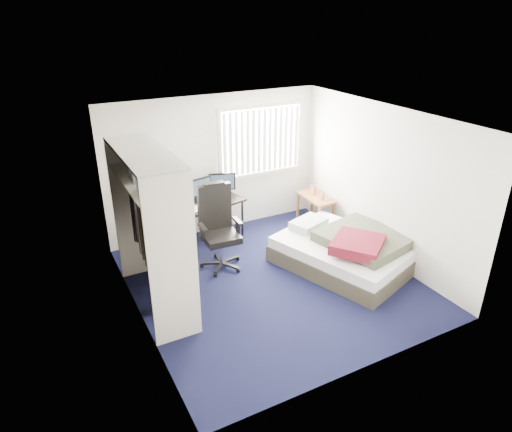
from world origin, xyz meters
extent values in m
plane|color=black|center=(0.00, 0.00, 0.00)|extent=(4.20, 4.20, 0.00)
plane|color=silver|center=(0.00, 2.10, 1.25)|extent=(4.00, 0.00, 4.00)
plane|color=silver|center=(0.00, -2.10, 1.25)|extent=(4.00, 0.00, 4.00)
plane|color=silver|center=(-2.00, 0.00, 1.25)|extent=(0.00, 4.20, 4.20)
plane|color=silver|center=(2.00, 0.00, 1.25)|extent=(0.00, 4.20, 4.20)
plane|color=white|center=(0.00, 0.00, 2.50)|extent=(4.20, 4.20, 0.00)
cube|color=white|center=(0.90, 2.08, 1.60)|extent=(1.60, 0.02, 1.20)
cube|color=beige|center=(0.90, 2.05, 2.23)|extent=(1.72, 0.06, 0.06)
cube|color=beige|center=(0.90, 2.05, 0.97)|extent=(1.72, 0.06, 0.06)
cube|color=white|center=(0.90, 2.02, 1.60)|extent=(1.60, 0.04, 1.16)
cube|color=beige|center=(-1.70, -0.60, 1.10)|extent=(0.60, 0.04, 2.20)
cube|color=beige|center=(-1.70, 1.20, 1.10)|extent=(0.60, 0.04, 2.20)
cube|color=beige|center=(-1.70, 0.30, 2.20)|extent=(0.60, 1.80, 0.04)
cube|color=beige|center=(-1.70, 0.30, 1.82)|extent=(0.56, 1.74, 0.03)
cylinder|color=silver|center=(-1.70, 0.30, 1.70)|extent=(0.03, 1.72, 0.03)
cube|color=#26262B|center=(-1.70, 0.20, 1.25)|extent=(0.38, 1.10, 0.90)
cube|color=beige|center=(-1.38, 0.75, 1.10)|extent=(0.03, 0.90, 2.20)
cube|color=white|center=(-1.70, -0.15, 1.96)|extent=(0.38, 0.30, 0.24)
cube|color=gray|center=(-1.70, 0.35, 1.95)|extent=(0.34, 0.28, 0.22)
cube|color=black|center=(-0.44, 1.73, 0.71)|extent=(1.59, 0.99, 0.04)
cylinder|color=black|center=(-1.04, 1.31, 0.34)|extent=(0.04, 0.04, 0.69)
cylinder|color=black|center=(-1.16, 1.86, 0.34)|extent=(0.04, 0.04, 0.69)
cylinder|color=black|center=(0.28, 1.60, 0.34)|extent=(0.04, 0.04, 0.69)
cylinder|color=black|center=(0.16, 2.15, 0.34)|extent=(0.04, 0.04, 0.69)
cube|color=white|center=(-0.93, 1.74, 1.01)|extent=(0.49, 0.14, 0.36)
cube|color=white|center=(-0.93, 1.74, 1.01)|extent=(0.44, 0.10, 0.31)
cube|color=black|center=(-0.42, 1.86, 0.99)|extent=(0.47, 0.13, 0.32)
cube|color=#1E2838|center=(-0.42, 1.86, 0.99)|extent=(0.42, 0.10, 0.27)
cube|color=black|center=(0.04, 1.92, 0.99)|extent=(0.47, 0.13, 0.32)
cube|color=#1E2838|center=(0.04, 1.92, 0.99)|extent=(0.42, 0.10, 0.27)
cube|color=white|center=(-0.56, 1.60, 0.74)|extent=(0.42, 0.22, 0.02)
cube|color=black|center=(-0.28, 1.67, 0.74)|extent=(0.08, 0.11, 0.02)
cylinder|color=silver|center=(-0.14, 1.75, 0.81)|extent=(0.08, 0.08, 0.16)
cube|color=white|center=(-0.44, 1.73, 0.73)|extent=(0.35, 0.34, 0.00)
cube|color=black|center=(-0.51, 0.76, 0.06)|extent=(0.68, 0.68, 0.13)
cylinder|color=silver|center=(-0.51, 0.76, 0.29)|extent=(0.06, 0.06, 0.43)
cube|color=black|center=(-0.51, 0.76, 0.53)|extent=(0.56, 0.56, 0.11)
cube|color=black|center=(-0.49, 1.01, 0.96)|extent=(0.54, 0.14, 0.75)
cube|color=black|center=(-0.49, 1.01, 1.28)|extent=(0.33, 0.15, 0.17)
cube|color=black|center=(-0.79, 0.78, 0.76)|extent=(0.09, 0.30, 0.04)
cube|color=black|center=(-0.22, 0.75, 0.76)|extent=(0.09, 0.30, 0.04)
cube|color=white|center=(-0.11, 1.75, 0.22)|extent=(0.35, 0.31, 0.03)
cylinder|color=white|center=(-0.23, 1.72, 0.11)|extent=(0.03, 0.03, 0.21)
cylinder|color=white|center=(-0.18, 1.86, 0.11)|extent=(0.03, 0.03, 0.21)
cylinder|color=white|center=(-0.03, 1.65, 0.11)|extent=(0.03, 0.03, 0.21)
cylinder|color=white|center=(0.02, 1.79, 0.11)|extent=(0.03, 0.03, 0.21)
cube|color=brown|center=(1.75, 1.42, 0.54)|extent=(0.42, 0.82, 0.04)
cube|color=brown|center=(1.58, 1.05, 0.26)|extent=(0.04, 0.04, 0.52)
cube|color=brown|center=(1.59, 1.79, 0.26)|extent=(0.04, 0.04, 0.52)
cube|color=brown|center=(1.91, 1.04, 0.26)|extent=(0.04, 0.04, 0.52)
cube|color=brown|center=(1.92, 1.78, 0.26)|extent=(0.04, 0.04, 0.52)
cube|color=brown|center=(1.75, 1.23, 0.65)|extent=(0.02, 0.14, 0.18)
cube|color=brown|center=(1.75, 1.54, 0.65)|extent=(0.02, 0.14, 0.18)
cube|color=#3A362A|center=(1.25, -0.12, 0.13)|extent=(2.07, 2.39, 0.26)
cube|color=white|center=(1.25, -0.12, 0.34)|extent=(2.02, 2.34, 0.18)
cube|color=#ABB4A6|center=(1.02, 0.57, 0.50)|extent=(0.70, 0.57, 0.14)
cube|color=#373E2E|center=(1.47, -0.31, 0.50)|extent=(1.38, 1.46, 0.18)
cube|color=#540E20|center=(1.17, -0.51, 0.58)|extent=(1.02, 1.01, 0.16)
cube|color=tan|center=(-1.65, 0.08, 0.14)|extent=(0.41, 0.34, 0.28)
camera|label=1|loc=(-2.99, -5.13, 3.82)|focal=32.00mm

